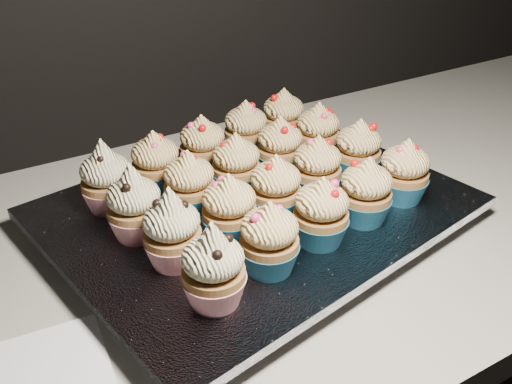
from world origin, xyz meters
The scene contains 23 objects.
worktop centered at (0.00, 1.70, 0.88)m, with size 2.44×0.64×0.04m, color beige.
baking_tray centered at (0.19, 1.69, 0.91)m, with size 0.45×0.34×0.02m, color black.
foil_lining centered at (0.19, 1.69, 0.93)m, with size 0.49×0.38×0.01m, color silver.
cupcake_0 centered at (0.07, 1.56, 0.97)m, with size 0.06×0.06×0.10m.
cupcake_1 centered at (0.14, 1.57, 0.97)m, with size 0.06×0.06×0.08m.
cupcake_2 centered at (0.21, 1.59, 0.97)m, with size 0.06×0.06×0.08m.
cupcake_3 centered at (0.29, 1.60, 0.97)m, with size 0.06×0.06×0.08m.
cupcake_4 centered at (0.36, 1.61, 0.97)m, with size 0.06×0.06×0.08m.
cupcake_5 centered at (0.06, 1.63, 0.97)m, with size 0.06×0.06×0.10m.
cupcake_6 centered at (0.13, 1.64, 0.97)m, with size 0.06×0.06×0.08m.
cupcake_7 centered at (0.20, 1.65, 0.97)m, with size 0.06×0.06×0.08m.
cupcake_8 centered at (0.27, 1.67, 0.97)m, with size 0.06×0.06×0.08m.
cupcake_9 centered at (0.35, 1.68, 0.97)m, with size 0.06×0.06×0.08m.
cupcake_10 centered at (0.04, 1.70, 0.97)m, with size 0.06×0.06×0.10m.
cupcake_11 centered at (0.12, 1.71, 0.97)m, with size 0.06×0.06×0.08m.
cupcake_12 centered at (0.19, 1.73, 0.97)m, with size 0.06×0.06×0.08m.
cupcake_13 centered at (0.26, 1.74, 0.97)m, with size 0.06×0.06×0.08m.
cupcake_14 centered at (0.33, 1.76, 0.97)m, with size 0.06×0.06×0.08m.
cupcake_15 centered at (0.03, 1.77, 0.97)m, with size 0.06×0.06×0.10m.
cupcake_16 centered at (0.10, 1.79, 0.97)m, with size 0.06×0.06×0.08m.
cupcake_17 centered at (0.17, 1.80, 0.97)m, with size 0.06×0.06×0.08m.
cupcake_18 centered at (0.25, 1.81, 0.97)m, with size 0.06×0.06×0.08m.
cupcake_19 centered at (0.32, 1.83, 0.97)m, with size 0.06×0.06×0.08m.
Camera 1 is at (-0.11, 1.17, 1.31)m, focal length 40.00 mm.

